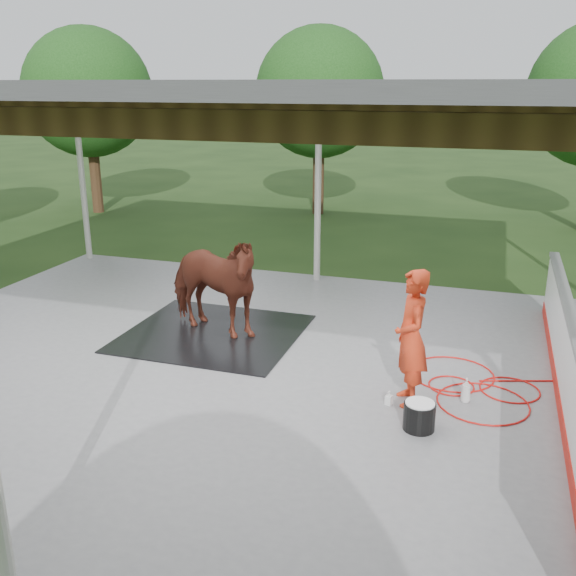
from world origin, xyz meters
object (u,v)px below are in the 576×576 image
(wash_bucket, at_px, (419,415))
(dasher_board, at_px, (569,375))
(handler, at_px, (411,338))
(horse, at_px, (211,284))

(wash_bucket, bearing_deg, dasher_board, 29.08)
(handler, xyz_separation_m, wash_bucket, (0.23, -0.67, -0.73))
(horse, relative_size, handler, 1.12)
(dasher_board, relative_size, horse, 3.90)
(wash_bucket, bearing_deg, handler, 109.02)
(horse, distance_m, handler, 3.74)
(dasher_board, height_order, handler, handler)
(handler, height_order, wash_bucket, handler)
(dasher_board, distance_m, horse, 5.54)
(handler, bearing_deg, dasher_board, 78.42)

